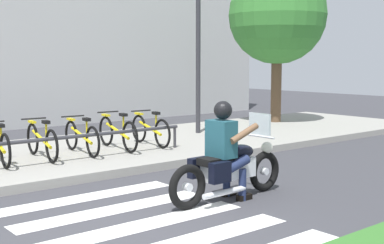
{
  "coord_description": "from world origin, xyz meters",
  "views": [
    {
      "loc": [
        -3.06,
        -5.11,
        1.98
      ],
      "look_at": [
        2.88,
        2.18,
        0.87
      ],
      "focal_mm": 48.67,
      "sensor_mm": 36.0,
      "label": 1
    }
  ],
  "objects_px": {
    "motorcycle": "(229,169)",
    "tree_near_rack": "(278,16)",
    "bicycle_6": "(117,133)",
    "street_lamp": "(198,28)",
    "rider": "(225,144)",
    "bike_rack": "(32,142)",
    "bicycle_4": "(42,141)",
    "bicycle_7": "(150,130)",
    "bicycle_5": "(81,137)"
  },
  "relations": [
    {
      "from": "bicycle_4",
      "to": "bicycle_6",
      "type": "distance_m",
      "value": 1.64
    },
    {
      "from": "bicycle_7",
      "to": "bike_rack",
      "type": "distance_m",
      "value": 2.93
    },
    {
      "from": "bicycle_5",
      "to": "tree_near_rack",
      "type": "xyz_separation_m",
      "value": [
        7.13,
        1.29,
        2.82
      ]
    },
    {
      "from": "bicycle_4",
      "to": "tree_near_rack",
      "type": "distance_m",
      "value": 8.54
    },
    {
      "from": "motorcycle",
      "to": "bicycle_7",
      "type": "height_order",
      "value": "motorcycle"
    },
    {
      "from": "motorcycle",
      "to": "bicycle_6",
      "type": "bearing_deg",
      "value": 82.44
    },
    {
      "from": "bicycle_7",
      "to": "street_lamp",
      "type": "distance_m",
      "value": 3.23
    },
    {
      "from": "bicycle_6",
      "to": "street_lamp",
      "type": "height_order",
      "value": "street_lamp"
    },
    {
      "from": "bicycle_4",
      "to": "bicycle_7",
      "type": "bearing_deg",
      "value": -0.01
    },
    {
      "from": "motorcycle",
      "to": "tree_near_rack",
      "type": "height_order",
      "value": "tree_near_rack"
    },
    {
      "from": "motorcycle",
      "to": "bike_rack",
      "type": "height_order",
      "value": "motorcycle"
    },
    {
      "from": "bicycle_5",
      "to": "bicycle_7",
      "type": "bearing_deg",
      "value": -0.02
    },
    {
      "from": "bicycle_4",
      "to": "bicycle_6",
      "type": "xyz_separation_m",
      "value": [
        1.64,
        -0.0,
        0.01
      ]
    },
    {
      "from": "street_lamp",
      "to": "bicycle_6",
      "type": "bearing_deg",
      "value": -163.08
    },
    {
      "from": "motorcycle",
      "to": "bike_rack",
      "type": "bearing_deg",
      "value": 114.38
    },
    {
      "from": "motorcycle",
      "to": "rider",
      "type": "distance_m",
      "value": 0.37
    },
    {
      "from": "rider",
      "to": "bicycle_7",
      "type": "height_order",
      "value": "rider"
    },
    {
      "from": "motorcycle",
      "to": "street_lamp",
      "type": "distance_m",
      "value": 6.36
    },
    {
      "from": "motorcycle",
      "to": "rider",
      "type": "xyz_separation_m",
      "value": [
        -0.08,
        0.0,
        0.36
      ]
    },
    {
      "from": "rider",
      "to": "bicycle_5",
      "type": "height_order",
      "value": "rider"
    },
    {
      "from": "street_lamp",
      "to": "bicycle_7",
      "type": "bearing_deg",
      "value": -157.05
    },
    {
      "from": "tree_near_rack",
      "to": "bicycle_4",
      "type": "bearing_deg",
      "value": -170.81
    },
    {
      "from": "bicycle_6",
      "to": "bicycle_5",
      "type": "bearing_deg",
      "value": 179.95
    },
    {
      "from": "motorcycle",
      "to": "rider",
      "type": "bearing_deg",
      "value": 178.81
    },
    {
      "from": "bike_rack",
      "to": "tree_near_rack",
      "type": "relative_size",
      "value": 1.33
    },
    {
      "from": "bicycle_6",
      "to": "street_lamp",
      "type": "bearing_deg",
      "value": 16.92
    },
    {
      "from": "bicycle_4",
      "to": "bicycle_6",
      "type": "height_order",
      "value": "bicycle_6"
    },
    {
      "from": "bicycle_6",
      "to": "bike_rack",
      "type": "distance_m",
      "value": 2.13
    },
    {
      "from": "rider",
      "to": "bicycle_4",
      "type": "relative_size",
      "value": 0.84
    },
    {
      "from": "bicycle_5",
      "to": "bicycle_6",
      "type": "xyz_separation_m",
      "value": [
        0.82,
        -0.0,
        0.01
      ]
    },
    {
      "from": "bicycle_6",
      "to": "bicycle_7",
      "type": "distance_m",
      "value": 0.82
    },
    {
      "from": "motorcycle",
      "to": "bicycle_5",
      "type": "height_order",
      "value": "motorcycle"
    },
    {
      "from": "bicycle_4",
      "to": "bicycle_5",
      "type": "xyz_separation_m",
      "value": [
        0.82,
        0.0,
        -0.0
      ]
    },
    {
      "from": "rider",
      "to": "bicycle_4",
      "type": "height_order",
      "value": "rider"
    },
    {
      "from": "tree_near_rack",
      "to": "bike_rack",
      "type": "bearing_deg",
      "value": -167.58
    },
    {
      "from": "tree_near_rack",
      "to": "bicycle_7",
      "type": "bearing_deg",
      "value": -166.81
    },
    {
      "from": "bicycle_4",
      "to": "bicycle_5",
      "type": "distance_m",
      "value": 0.82
    },
    {
      "from": "bike_rack",
      "to": "street_lamp",
      "type": "xyz_separation_m",
      "value": [
        4.97,
        1.44,
        2.21
      ]
    },
    {
      "from": "bicycle_7",
      "to": "tree_near_rack",
      "type": "distance_m",
      "value": 6.3
    },
    {
      "from": "motorcycle",
      "to": "bicycle_7",
      "type": "bearing_deg",
      "value": 71.14
    },
    {
      "from": "rider",
      "to": "bicycle_7",
      "type": "xyz_separation_m",
      "value": [
        1.42,
        3.93,
        -0.32
      ]
    },
    {
      "from": "motorcycle",
      "to": "bicycle_6",
      "type": "height_order",
      "value": "motorcycle"
    },
    {
      "from": "rider",
      "to": "street_lamp",
      "type": "xyz_separation_m",
      "value": [
        3.52,
        4.82,
        1.97
      ]
    },
    {
      "from": "bicycle_4",
      "to": "bike_rack",
      "type": "xyz_separation_m",
      "value": [
        -0.41,
        -0.55,
        0.09
      ]
    },
    {
      "from": "bicycle_5",
      "to": "street_lamp",
      "type": "relative_size",
      "value": 0.36
    },
    {
      "from": "bicycle_4",
      "to": "bike_rack",
      "type": "relative_size",
      "value": 0.27
    },
    {
      "from": "motorcycle",
      "to": "street_lamp",
      "type": "xyz_separation_m",
      "value": [
        3.44,
        4.82,
        2.34
      ]
    },
    {
      "from": "rider",
      "to": "street_lamp",
      "type": "distance_m",
      "value": 6.28
    },
    {
      "from": "bike_rack",
      "to": "street_lamp",
      "type": "height_order",
      "value": "street_lamp"
    },
    {
      "from": "bicycle_7",
      "to": "bike_rack",
      "type": "xyz_separation_m",
      "value": [
        -2.87,
        -0.55,
        0.08
      ]
    }
  ]
}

